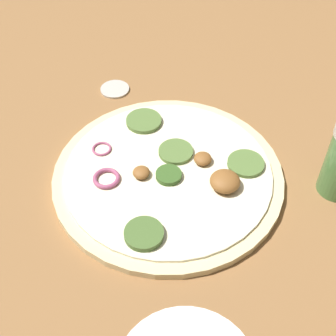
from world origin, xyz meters
The scene contains 3 objects.
ground_plane centered at (0.00, 0.00, 0.00)m, with size 3.00×3.00×0.00m, color olive.
pizza centered at (0.00, 0.00, 0.01)m, with size 0.31×0.31×0.04m.
loose_cap centered at (0.10, 0.19, 0.00)m, with size 0.05×0.05×0.01m.
Camera 1 is at (-0.33, -0.27, 0.48)m, focal length 50.00 mm.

